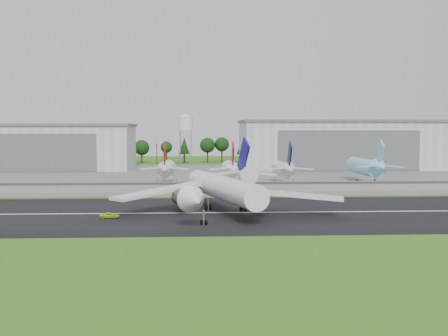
{
  "coord_description": "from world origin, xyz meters",
  "views": [
    {
      "loc": [
        0.4,
        -126.42,
        20.65
      ],
      "look_at": [
        8.89,
        40.0,
        9.0
      ],
      "focal_mm": 45.0,
      "sensor_mm": 36.0,
      "label": 1
    }
  ],
  "objects": [
    {
      "name": "runway",
      "position": [
        0.0,
        10.0,
        0.05
      ],
      "size": [
        320.0,
        60.0,
        0.1
      ],
      "primitive_type": "cube",
      "color": "black",
      "rests_on": "ground"
    },
    {
      "name": "ground_vehicle",
      "position": [
        -19.43,
        3.06,
        0.73
      ],
      "size": [
        4.65,
        2.33,
        1.26
      ],
      "primitive_type": "imported",
      "rotation": [
        0.0,
        0.0,
        1.62
      ],
      "color": "#ADD519",
      "rests_on": "runway"
    },
    {
      "name": "parked_jet_red_a",
      "position": [
        -10.06,
        76.56,
        6.15
      ],
      "size": [
        7.36,
        31.29,
        16.66
      ],
      "color": "silver",
      "rests_on": "ground"
    },
    {
      "name": "parked_jet_navy",
      "position": [
        32.8,
        76.52,
        5.93
      ],
      "size": [
        7.36,
        31.29,
        16.42
      ],
      "color": "white",
      "rests_on": "ground"
    },
    {
      "name": "treeline",
      "position": [
        0.0,
        215.0,
        0.0
      ],
      "size": [
        320.0,
        16.0,
        22.0
      ],
      "primitive_type": null,
      "color": "black",
      "rests_on": "ground"
    },
    {
      "name": "parked_jet_red_b",
      "position": [
        13.21,
        76.53,
        6.0
      ],
      "size": [
        7.36,
        31.29,
        16.49
      ],
      "color": "white",
      "rests_on": "ground"
    },
    {
      "name": "runway_centerline",
      "position": [
        0.0,
        10.0,
        0.11
      ],
      "size": [
        220.0,
        1.0,
        0.02
      ],
      "primitive_type": "cube",
      "color": "white",
      "rests_on": "runway"
    },
    {
      "name": "hangar_west",
      "position": [
        -80.0,
        164.92,
        11.63
      ],
      "size": [
        97.0,
        44.0,
        23.2
      ],
      "color": "silver",
      "rests_on": "ground"
    },
    {
      "name": "blast_fence",
      "position": [
        0.0,
        54.99,
        1.81
      ],
      "size": [
        240.0,
        0.61,
        3.5
      ],
      "color": "gray",
      "rests_on": "ground"
    },
    {
      "name": "main_airliner",
      "position": [
        6.97,
        9.58,
        4.89
      ],
      "size": [
        55.06,
        58.27,
        18.17
      ],
      "rotation": [
        0.0,
        0.0,
        3.42
      ],
      "color": "white",
      "rests_on": "runway"
    },
    {
      "name": "hangar_east",
      "position": [
        75.0,
        164.92,
        12.63
      ],
      "size": [
        102.0,
        47.0,
        25.2
      ],
      "color": "silver",
      "rests_on": "ground"
    },
    {
      "name": "water_tower",
      "position": [
        -5.0,
        185.0,
        24.55
      ],
      "size": [
        8.4,
        8.4,
        29.4
      ],
      "color": "#99999E",
      "rests_on": "ground"
    },
    {
      "name": "utility_poles",
      "position": [
        0.0,
        200.0,
        0.0
      ],
      "size": [
        230.0,
        3.0,
        12.0
      ],
      "primitive_type": null,
      "color": "black",
      "rests_on": "ground"
    },
    {
      "name": "parked_jet_skyblue",
      "position": [
        65.14,
        81.6,
        6.38
      ],
      "size": [
        7.36,
        37.29,
        16.94
      ],
      "color": "#91D7FB",
      "rests_on": "ground"
    },
    {
      "name": "apron",
      "position": [
        0.0,
        120.0,
        0.05
      ],
      "size": [
        320.0,
        150.0,
        0.1
      ],
      "primitive_type": "cube",
      "color": "slate",
      "rests_on": "ground"
    },
    {
      "name": "ground",
      "position": [
        0.0,
        0.0,
        0.0
      ],
      "size": [
        600.0,
        600.0,
        0.0
      ],
      "primitive_type": "plane",
      "color": "#216417",
      "rests_on": "ground"
    }
  ]
}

